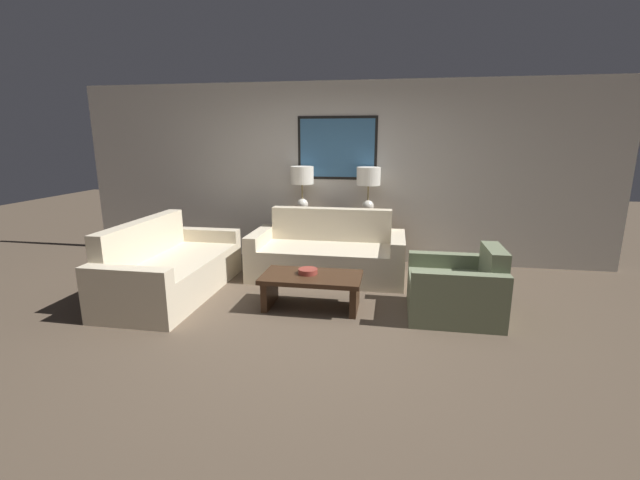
% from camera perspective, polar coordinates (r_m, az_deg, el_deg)
% --- Properties ---
extents(ground_plane, '(20.00, 20.00, 0.00)m').
position_cam_1_polar(ground_plane, '(4.49, -2.07, -10.85)').
color(ground_plane, brown).
extents(back_wall, '(8.03, 0.12, 2.65)m').
position_cam_1_polar(back_wall, '(6.53, 2.33, 8.92)').
color(back_wall, beige).
rests_on(back_wall, ground_plane).
extents(console_table, '(1.55, 0.38, 0.77)m').
position_cam_1_polar(console_table, '(6.41, 1.93, 0.27)').
color(console_table, brown).
rests_on(console_table, ground_plane).
extents(table_lamp_left, '(0.34, 0.34, 0.67)m').
position_cam_1_polar(table_lamp_left, '(6.36, -2.40, 7.97)').
color(table_lamp_left, silver).
rests_on(table_lamp_left, console_table).
extents(table_lamp_right, '(0.34, 0.34, 0.67)m').
position_cam_1_polar(table_lamp_right, '(6.22, 6.47, 7.78)').
color(table_lamp_right, silver).
rests_on(table_lamp_right, console_table).
extents(couch_by_back_wall, '(2.04, 0.95, 0.89)m').
position_cam_1_polar(couch_by_back_wall, '(5.81, 1.01, -2.07)').
color(couch_by_back_wall, beige).
rests_on(couch_by_back_wall, ground_plane).
extents(couch_by_side, '(0.95, 2.04, 0.89)m').
position_cam_1_polar(couch_by_side, '(5.48, -19.33, -3.79)').
color(couch_by_side, beige).
rests_on(couch_by_side, ground_plane).
extents(coffee_table, '(1.09, 0.59, 0.38)m').
position_cam_1_polar(coffee_table, '(4.74, -1.15, -5.87)').
color(coffee_table, '#3D2616').
rests_on(coffee_table, ground_plane).
extents(decorative_bowl, '(0.21, 0.21, 0.06)m').
position_cam_1_polar(decorative_bowl, '(4.74, -1.62, -4.19)').
color(decorative_bowl, '#93382D').
rests_on(decorative_bowl, coffee_table).
extents(armchair_near_back_wall, '(0.93, 0.88, 0.76)m').
position_cam_1_polar(armchair_near_back_wall, '(4.78, 17.77, -6.47)').
color(armchair_near_back_wall, '#707A5B').
rests_on(armchair_near_back_wall, ground_plane).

